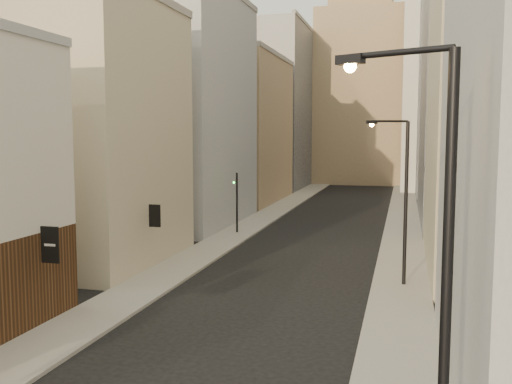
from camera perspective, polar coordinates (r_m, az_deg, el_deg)
name	(u,v)px	position (r m, az deg, el deg)	size (l,w,h in m)	color
sidewalk_left	(281,207)	(62.78, 2.55, -1.53)	(3.00, 140.00, 0.15)	gray
sidewalk_right	(403,211)	(61.41, 14.50, -1.87)	(3.00, 140.00, 0.15)	gray
left_bldg_beige	(97,135)	(36.89, -15.59, 5.48)	(8.00, 12.00, 16.00)	#B8AB90
left_bldg_grey	(191,112)	(51.39, -6.56, 7.91)	(8.00, 16.00, 20.00)	#9A9B9F
left_bldg_tan	(245,131)	(68.45, -1.06, 6.15)	(8.00, 18.00, 17.00)	#9A7E5E
left_bldg_wingrid	(281,108)	(87.96, 2.50, 8.34)	(8.00, 20.00, 24.00)	gray
right_bldg_beige	(504,101)	(36.36, 23.54, 8.37)	(8.00, 16.00, 20.00)	#B8AB90
right_bldg_wingrid	(469,80)	(56.37, 20.51, 10.45)	(8.00, 20.00, 26.00)	gray
highrise	(498,2)	(86.48, 23.01, 17.07)	(21.00, 23.00, 51.20)	gray
clock_tower	(360,77)	(98.65, 10.41, 11.26)	(14.00, 14.00, 44.90)	#9A7E5E
white_tower	(433,58)	(84.62, 17.32, 12.68)	(8.00, 8.00, 41.50)	silver
streetlamp_near	(434,265)	(11.58, 17.41, -7.01)	(2.40, 1.16, 9.70)	black
streetlamp_mid	(402,193)	(30.65, 14.38, -0.09)	(2.18, 1.04, 8.79)	black
traffic_light_left	(237,193)	(45.91, -1.93, -0.05)	(0.55, 0.45, 5.00)	black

